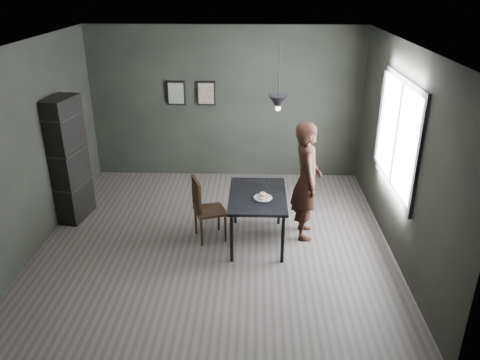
{
  "coord_description": "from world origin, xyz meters",
  "views": [
    {
      "loc": [
        0.56,
        -5.93,
        3.58
      ],
      "look_at": [
        0.35,
        0.05,
        0.95
      ],
      "focal_mm": 35.0,
      "sensor_mm": 36.0,
      "label": 1
    }
  ],
  "objects_px": {
    "cafe_table": "(258,200)",
    "pendant_lamp": "(278,102)",
    "white_plate": "(263,198)",
    "wood_chair": "(204,205)",
    "woman": "(306,181)",
    "shelf_unit": "(68,160)"
  },
  "relations": [
    {
      "from": "cafe_table",
      "to": "pendant_lamp",
      "type": "relative_size",
      "value": 1.39
    },
    {
      "from": "woman",
      "to": "shelf_unit",
      "type": "distance_m",
      "value": 3.65
    },
    {
      "from": "white_plate",
      "to": "woman",
      "type": "height_order",
      "value": "woman"
    },
    {
      "from": "woman",
      "to": "pendant_lamp",
      "type": "distance_m",
      "value": 1.26
    },
    {
      "from": "cafe_table",
      "to": "wood_chair",
      "type": "xyz_separation_m",
      "value": [
        -0.77,
        0.05,
        -0.12
      ]
    },
    {
      "from": "white_plate",
      "to": "wood_chair",
      "type": "distance_m",
      "value": 0.88
    },
    {
      "from": "cafe_table",
      "to": "shelf_unit",
      "type": "bearing_deg",
      "value": 167.2
    },
    {
      "from": "white_plate",
      "to": "shelf_unit",
      "type": "bearing_deg",
      "value": 165.29
    },
    {
      "from": "white_plate",
      "to": "woman",
      "type": "relative_size",
      "value": 0.13
    },
    {
      "from": "wood_chair",
      "to": "pendant_lamp",
      "type": "bearing_deg",
      "value": -17.51
    },
    {
      "from": "white_plate",
      "to": "pendant_lamp",
      "type": "relative_size",
      "value": 0.27
    },
    {
      "from": "white_plate",
      "to": "wood_chair",
      "type": "height_order",
      "value": "wood_chair"
    },
    {
      "from": "cafe_table",
      "to": "woman",
      "type": "relative_size",
      "value": 0.69
    },
    {
      "from": "cafe_table",
      "to": "pendant_lamp",
      "type": "distance_m",
      "value": 1.41
    },
    {
      "from": "woman",
      "to": "wood_chair",
      "type": "height_order",
      "value": "woman"
    },
    {
      "from": "white_plate",
      "to": "shelf_unit",
      "type": "relative_size",
      "value": 0.12
    },
    {
      "from": "white_plate",
      "to": "wood_chair",
      "type": "bearing_deg",
      "value": 168.43
    },
    {
      "from": "cafe_table",
      "to": "white_plate",
      "type": "relative_size",
      "value": 5.22
    },
    {
      "from": "white_plate",
      "to": "woman",
      "type": "bearing_deg",
      "value": 28.47
    },
    {
      "from": "cafe_table",
      "to": "pendant_lamp",
      "type": "xyz_separation_m",
      "value": [
        0.25,
        0.1,
        1.38
      ]
    },
    {
      "from": "shelf_unit",
      "to": "white_plate",
      "type": "bearing_deg",
      "value": -5.27
    },
    {
      "from": "woman",
      "to": "shelf_unit",
      "type": "xyz_separation_m",
      "value": [
        -3.62,
        0.45,
        0.1
      ]
    }
  ]
}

